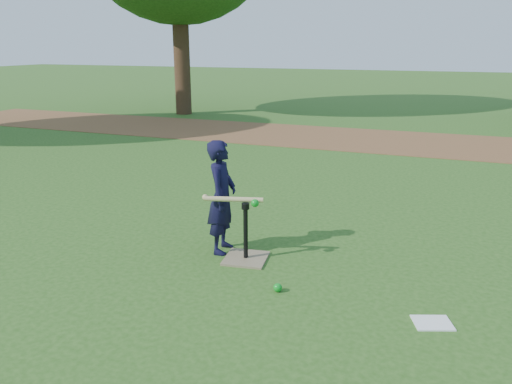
% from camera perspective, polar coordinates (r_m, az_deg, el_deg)
% --- Properties ---
extents(ground, '(80.00, 80.00, 0.00)m').
position_cam_1_polar(ground, '(5.05, -2.94, -8.74)').
color(ground, '#285116').
rests_on(ground, ground).
extents(dirt_strip, '(24.00, 3.00, 0.01)m').
position_cam_1_polar(dirt_strip, '(12.01, 11.64, 5.94)').
color(dirt_strip, brown).
rests_on(dirt_strip, ground).
extents(child, '(0.35, 0.48, 1.22)m').
position_cam_1_polar(child, '(5.27, -3.93, -0.58)').
color(child, black).
rests_on(child, ground).
extents(wiffle_ball_ground, '(0.08, 0.08, 0.08)m').
position_cam_1_polar(wiffle_ball_ground, '(4.60, 2.50, -10.86)').
color(wiffle_ball_ground, '#0D951F').
rests_on(wiffle_ball_ground, ground).
extents(clipboard, '(0.36, 0.32, 0.01)m').
position_cam_1_polar(clipboard, '(4.38, 19.52, -13.92)').
color(clipboard, white).
rests_on(clipboard, ground).
extents(batting_tee, '(0.48, 0.48, 0.61)m').
position_cam_1_polar(batting_tee, '(5.21, -1.18, -6.59)').
color(batting_tee, '#857354').
rests_on(batting_tee, ground).
extents(swing_action, '(0.63, 0.21, 0.08)m').
position_cam_1_polar(swing_action, '(5.03, -2.41, -0.90)').
color(swing_action, tan).
rests_on(swing_action, ground).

